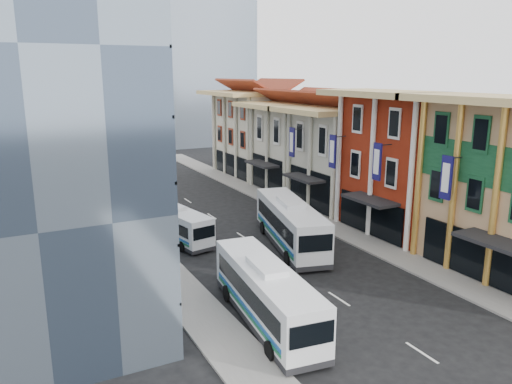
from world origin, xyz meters
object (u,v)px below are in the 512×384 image
bus_left_near (266,293)px  bus_left_far (174,222)px  office_tower (8,54)px  bus_right (290,223)px

bus_left_near → bus_left_far: (0.00, 16.44, -0.28)m
office_tower → bus_right: (19.37, -1.11, -13.02)m
office_tower → bus_left_near: office_tower is taller
bus_right → bus_left_near: bearing=-112.6°
office_tower → bus_left_far: (11.50, 4.94, -13.47)m
bus_left_far → bus_right: (7.87, -6.05, 0.44)m
bus_left_near → bus_left_far: bearing=96.6°
bus_left_far → bus_right: 9.94m
office_tower → bus_left_far: office_tower is taller
bus_left_near → bus_right: (7.87, 10.38, 0.16)m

